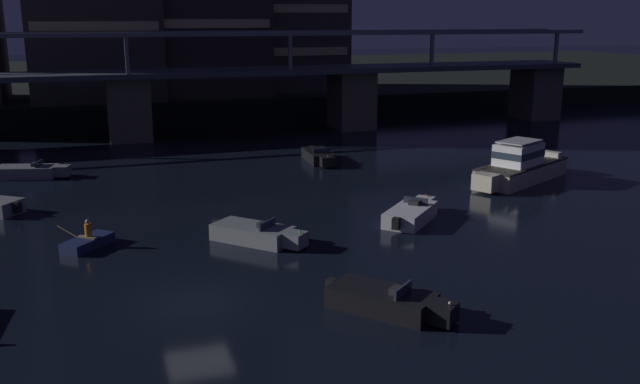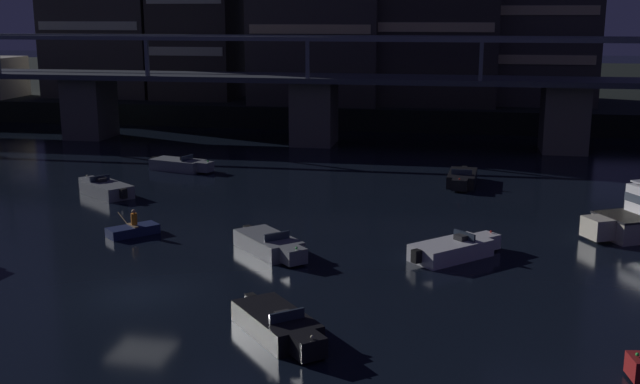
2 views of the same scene
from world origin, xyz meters
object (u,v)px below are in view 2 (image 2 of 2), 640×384
(speedboat_mid_center, at_px, (279,325))
(speedboat_mid_right, at_px, (462,178))
(speedboat_near_center, at_px, (180,165))
(dinghy_with_paddler, at_px, (133,230))
(speedboat_far_right, at_px, (270,245))
(speedboat_near_right, at_px, (105,189))
(river_bridge, at_px, (314,98))
(speedboat_far_center, at_px, (454,249))

(speedboat_mid_center, xyz_separation_m, speedboat_mid_right, (6.33, 26.74, 0.00))
(speedboat_near_center, relative_size, dinghy_with_paddler, 1.95)
(speedboat_mid_right, bearing_deg, speedboat_near_center, 176.56)
(speedboat_mid_center, xyz_separation_m, speedboat_far_right, (-2.66, 9.52, 0.00))
(speedboat_near_right, xyz_separation_m, speedboat_far_right, (13.27, -10.01, 0.00))
(river_bridge, relative_size, speedboat_far_center, 20.62)
(speedboat_mid_center, distance_m, dinghy_with_paddler, 15.34)
(speedboat_mid_center, bearing_deg, river_bridge, 99.02)
(river_bridge, relative_size, speedboat_near_right, 19.33)
(speedboat_near_right, relative_size, speedboat_mid_right, 0.90)
(speedboat_far_center, bearing_deg, dinghy_with_paddler, 176.87)
(speedboat_mid_center, bearing_deg, speedboat_far_right, 105.62)
(speedboat_far_right, distance_m, dinghy_with_paddler, 7.96)
(speedboat_near_right, distance_m, dinghy_with_paddler, 9.94)
(speedboat_near_center, relative_size, speedboat_mid_right, 0.99)
(river_bridge, xyz_separation_m, speedboat_far_right, (3.91, -31.87, -3.66))
(speedboat_near_center, xyz_separation_m, speedboat_near_right, (-1.89, -8.43, 0.00))
(speedboat_near_center, distance_m, dinghy_with_paddler, 17.10)
(speedboat_mid_center, relative_size, dinghy_with_paddler, 1.72)
(speedboat_near_right, relative_size, dinghy_with_paddler, 1.76)
(speedboat_far_right, height_order, dinghy_with_paddler, dinghy_with_paddler)
(speedboat_far_center, distance_m, dinghy_with_paddler, 16.49)
(speedboat_mid_right, bearing_deg, river_bridge, 131.38)
(dinghy_with_paddler, bearing_deg, speedboat_mid_right, 42.73)
(speedboat_mid_right, relative_size, speedboat_far_right, 1.17)
(speedboat_mid_right, distance_m, speedboat_far_right, 19.43)
(speedboat_near_center, relative_size, speedboat_mid_center, 1.13)
(speedboat_near_right, bearing_deg, speedboat_mid_center, -50.80)
(speedboat_near_center, bearing_deg, speedboat_mid_right, -3.44)
(river_bridge, height_order, speedboat_mid_right, river_bridge)
(speedboat_near_right, height_order, speedboat_mid_center, same)
(speedboat_near_center, height_order, speedboat_near_right, same)
(river_bridge, xyz_separation_m, speedboat_mid_center, (6.57, -41.39, -3.66))
(speedboat_far_right, bearing_deg, speedboat_near_center, 121.66)
(speedboat_far_center, height_order, speedboat_far_right, same)
(speedboat_far_right, bearing_deg, speedboat_far_center, 5.44)
(speedboat_mid_right, xyz_separation_m, dinghy_with_paddler, (-16.77, -15.49, -0.14))
(speedboat_near_center, distance_m, speedboat_mid_center, 31.29)
(river_bridge, distance_m, speedboat_near_right, 24.06)
(speedboat_near_center, height_order, speedboat_mid_right, same)
(river_bridge, bearing_deg, speedboat_far_center, -67.91)
(river_bridge, bearing_deg, speedboat_near_center, -119.08)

